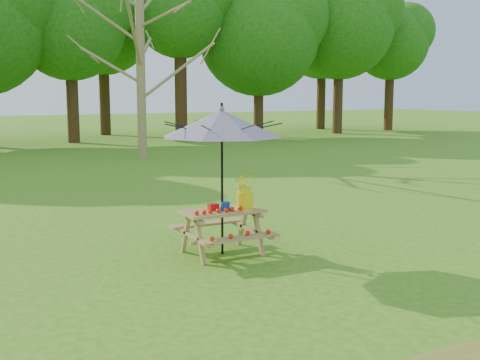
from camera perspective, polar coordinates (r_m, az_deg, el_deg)
name	(u,v)px	position (r m, az deg, el deg)	size (l,w,h in m)	color
ground	(179,308)	(6.94, -5.84, -11.95)	(120.00, 120.00, 0.00)	#3D7115
picnic_table	(222,233)	(8.99, -1.68, -5.02)	(1.20, 1.32, 0.67)	#A17A48
patio_umbrella	(222,124)	(8.76, -1.74, 5.36)	(1.85, 1.85, 2.25)	black
produce_bins	(219,206)	(8.92, -2.05, -2.52)	(0.29, 0.36, 0.13)	red
tomatoes_row	(218,211)	(8.69, -2.05, -2.93)	(0.77, 0.13, 0.07)	red
flower_bucket	(245,188)	(8.99, 0.48, -0.79)	(0.37, 0.33, 0.57)	yellow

